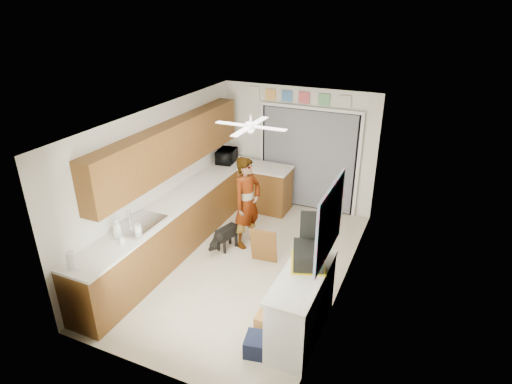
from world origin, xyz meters
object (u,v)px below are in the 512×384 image
(cardboard_box, at_px, (273,323))
(navy_crate, at_px, (261,345))
(microwave, at_px, (227,156))
(man, at_px, (247,203))
(dog, at_px, (227,237))
(soap_bottle, at_px, (117,228))
(paper_towel_roll, at_px, (71,261))
(suitcase, at_px, (308,255))

(cardboard_box, distance_m, navy_crate, 0.41)
(microwave, distance_m, man, 1.76)
(dog, bearing_deg, microwave, 132.45)
(soap_bottle, bearing_deg, paper_towel_roll, -91.72)
(microwave, height_order, suitcase, microwave)
(paper_towel_roll, relative_size, navy_crate, 0.61)
(soap_bottle, xyz_separation_m, suitcase, (2.67, 0.49, -0.05))
(navy_crate, bearing_deg, cardboard_box, 90.00)
(paper_towel_roll, relative_size, dog, 0.40)
(suitcase, distance_m, dog, 2.34)
(microwave, distance_m, paper_towel_roll, 4.18)
(soap_bottle, relative_size, man, 0.19)
(cardboard_box, relative_size, navy_crate, 1.11)
(soap_bottle, height_order, paper_towel_roll, soap_bottle)
(suitcase, height_order, cardboard_box, suitcase)
(cardboard_box, relative_size, man, 0.26)
(man, bearing_deg, soap_bottle, 166.95)
(microwave, bearing_deg, navy_crate, -155.78)
(microwave, xyz_separation_m, navy_crate, (2.34, -3.65, -0.96))
(microwave, distance_m, navy_crate, 4.44)
(suitcase, bearing_deg, man, 117.30)
(soap_bottle, bearing_deg, navy_crate, -7.57)
(man, xyz_separation_m, dog, (-0.27, -0.28, -0.59))
(cardboard_box, bearing_deg, soap_bottle, -177.60)
(navy_crate, xyz_separation_m, man, (-1.24, 2.30, 0.71))
(cardboard_box, distance_m, dog, 2.20)
(paper_towel_roll, xyz_separation_m, man, (1.14, 2.82, -0.23))
(paper_towel_roll, height_order, suitcase, paper_towel_roll)
(paper_towel_roll, height_order, cardboard_box, paper_towel_roll)
(paper_towel_roll, height_order, man, man)
(paper_towel_roll, height_order, navy_crate, paper_towel_roll)
(paper_towel_roll, relative_size, cardboard_box, 0.55)
(cardboard_box, height_order, navy_crate, cardboard_box)
(cardboard_box, xyz_separation_m, man, (-1.24, 1.89, 0.69))
(navy_crate, xyz_separation_m, dog, (-1.51, 2.02, 0.12))
(dog, bearing_deg, man, 62.46)
(paper_towel_roll, distance_m, suitcase, 3.01)
(man, distance_m, dog, 0.71)
(soap_bottle, bearing_deg, man, 60.78)
(soap_bottle, distance_m, navy_crate, 2.57)
(suitcase, bearing_deg, navy_crate, -130.63)
(soap_bottle, xyz_separation_m, cardboard_box, (2.35, 0.10, -0.96))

